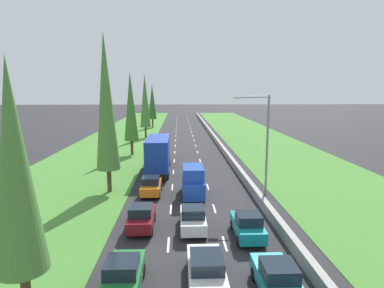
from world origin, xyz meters
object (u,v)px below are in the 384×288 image
(poplar_tree_fifth, at_px, (152,102))
(blue_van_centre_lane, at_px, (193,181))
(blue_box_truck_left_lane, at_px, (159,154))
(teal_hatchback_right_lane_second, at_px, (248,225))
(poplar_tree_second, at_px, (106,102))
(black_sedan_left_lane, at_px, (161,151))
(teal_hatchback_right_lane, at_px, (277,279))
(poplar_tree_nearest, at_px, (15,169))
(poplar_tree_fourth, at_px, (145,101))
(poplar_tree_third, at_px, (131,107))
(white_sedan_centre_lane, at_px, (206,270))
(street_light_mast, at_px, (264,138))
(green_hatchback_left_lane, at_px, (123,275))
(white_hatchback_centre_lane, at_px, (193,218))
(maroon_hatchback_left_lane, at_px, (141,217))
(orange_hatchback_left_lane, at_px, (151,186))

(poplar_tree_fifth, bearing_deg, blue_van_centre_lane, -81.72)
(blue_box_truck_left_lane, bearing_deg, teal_hatchback_right_lane_second, -68.55)
(poplar_tree_second, bearing_deg, blue_van_centre_lane, -12.34)
(poplar_tree_fifth, bearing_deg, black_sedan_left_lane, -83.65)
(teal_hatchback_right_lane, relative_size, poplar_tree_nearest, 0.36)
(blue_box_truck_left_lane, height_order, black_sedan_left_lane, blue_box_truck_left_lane)
(teal_hatchback_right_lane, distance_m, teal_hatchback_right_lane_second, 6.01)
(poplar_tree_nearest, distance_m, poplar_tree_second, 17.19)
(teal_hatchback_right_lane, relative_size, poplar_tree_fourth, 0.31)
(blue_box_truck_left_lane, relative_size, poplar_tree_third, 0.78)
(white_sedan_centre_lane, xyz_separation_m, street_light_mast, (6.19, 13.65, 4.42))
(green_hatchback_left_lane, bearing_deg, blue_van_centre_lane, 74.26)
(white_hatchback_centre_lane, bearing_deg, teal_hatchback_right_lane, -63.81)
(maroon_hatchback_left_lane, bearing_deg, teal_hatchback_right_lane, -47.19)
(poplar_tree_nearest, xyz_separation_m, poplar_tree_fourth, (-0.28, 51.73, 0.88))
(teal_hatchback_right_lane_second, bearing_deg, white_hatchback_centre_lane, 159.66)
(maroon_hatchback_left_lane, distance_m, blue_van_centre_lane, 7.69)
(poplar_tree_third, bearing_deg, poplar_tree_second, -88.74)
(teal_hatchback_right_lane, xyz_separation_m, blue_box_truck_left_lane, (-6.87, 23.22, 1.35))
(orange_hatchback_left_lane, relative_size, poplar_tree_nearest, 0.36)
(blue_box_truck_left_lane, height_order, poplar_tree_third, poplar_tree_third)
(black_sedan_left_lane, relative_size, poplar_tree_fourth, 0.36)
(white_sedan_centre_lane, bearing_deg, maroon_hatchback_left_lane, 119.92)
(green_hatchback_left_lane, height_order, poplar_tree_third, poplar_tree_third)
(black_sedan_left_lane, bearing_deg, blue_box_truck_left_lane, -88.46)
(teal_hatchback_right_lane, bearing_deg, orange_hatchback_left_lane, 115.14)
(blue_box_truck_left_lane, relative_size, street_light_mast, 1.04)
(orange_hatchback_left_lane, relative_size, poplar_tree_second, 0.27)
(maroon_hatchback_left_lane, bearing_deg, blue_box_truck_left_lane, 89.08)
(poplar_tree_second, relative_size, poplar_tree_fourth, 1.17)
(black_sedan_left_lane, height_order, poplar_tree_nearest, poplar_tree_nearest)
(street_light_mast, bearing_deg, orange_hatchback_left_lane, 177.05)
(maroon_hatchback_left_lane, distance_m, white_hatchback_centre_lane, 3.55)
(teal_hatchback_right_lane_second, bearing_deg, blue_box_truck_left_lane, 111.45)
(poplar_tree_second, bearing_deg, poplar_tree_fourth, 90.18)
(poplar_tree_fourth, bearing_deg, teal_hatchback_right_lane, -77.60)
(black_sedan_left_lane, distance_m, poplar_tree_fourth, 20.34)
(teal_hatchback_right_lane, height_order, poplar_tree_third, poplar_tree_third)
(teal_hatchback_right_lane, relative_size, street_light_mast, 0.43)
(poplar_tree_second, xyz_separation_m, poplar_tree_fourth, (-0.11, 34.65, -1.04))
(teal_hatchback_right_lane, distance_m, poplar_tree_second, 20.86)
(white_sedan_centre_lane, height_order, poplar_tree_fourth, poplar_tree_fourth)
(poplar_tree_fourth, bearing_deg, green_hatchback_left_lane, -85.44)
(teal_hatchback_right_lane, xyz_separation_m, poplar_tree_fourth, (-11.15, 50.67, 6.48))
(white_hatchback_centre_lane, distance_m, black_sedan_left_lane, 24.78)
(blue_van_centre_lane, xyz_separation_m, poplar_tree_fourth, (-7.86, 36.35, 5.91))
(blue_box_truck_left_lane, distance_m, street_light_mast, 13.48)
(maroon_hatchback_left_lane, relative_size, blue_van_centre_lane, 0.80)
(black_sedan_left_lane, distance_m, poplar_tree_nearest, 33.58)
(white_sedan_centre_lane, distance_m, street_light_mast, 15.63)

